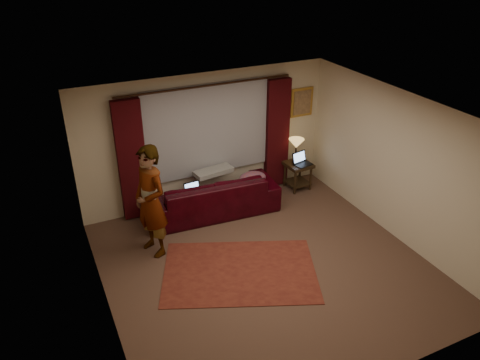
# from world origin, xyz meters

# --- Properties ---
(floor) EXTENTS (5.00, 5.00, 0.01)m
(floor) POSITION_xyz_m (0.00, 0.00, -0.01)
(floor) COLOR brown
(floor) RESTS_ON ground
(ceiling) EXTENTS (5.00, 5.00, 0.02)m
(ceiling) POSITION_xyz_m (0.00, 0.00, 2.60)
(ceiling) COLOR silver
(ceiling) RESTS_ON ground
(wall_back) EXTENTS (5.00, 0.02, 2.60)m
(wall_back) POSITION_xyz_m (0.00, 2.50, 1.30)
(wall_back) COLOR beige
(wall_back) RESTS_ON ground
(wall_front) EXTENTS (5.00, 0.02, 2.60)m
(wall_front) POSITION_xyz_m (0.00, -2.50, 1.30)
(wall_front) COLOR beige
(wall_front) RESTS_ON ground
(wall_left) EXTENTS (0.02, 5.00, 2.60)m
(wall_left) POSITION_xyz_m (-2.50, 0.00, 1.30)
(wall_left) COLOR beige
(wall_left) RESTS_ON ground
(wall_right) EXTENTS (0.02, 5.00, 2.60)m
(wall_right) POSITION_xyz_m (2.50, 0.00, 1.30)
(wall_right) COLOR beige
(wall_right) RESTS_ON ground
(sheer_curtain) EXTENTS (2.50, 0.05, 1.80)m
(sheer_curtain) POSITION_xyz_m (0.00, 2.44, 1.50)
(sheer_curtain) COLOR #97989E
(sheer_curtain) RESTS_ON wall_back
(drape_left) EXTENTS (0.50, 0.14, 2.30)m
(drape_left) POSITION_xyz_m (-1.50, 2.39, 1.18)
(drape_left) COLOR #35070A
(drape_left) RESTS_ON floor
(drape_right) EXTENTS (0.50, 0.14, 2.30)m
(drape_right) POSITION_xyz_m (1.50, 2.39, 1.18)
(drape_right) COLOR #35070A
(drape_right) RESTS_ON floor
(curtain_rod) EXTENTS (0.04, 0.04, 3.40)m
(curtain_rod) POSITION_xyz_m (0.00, 2.39, 2.38)
(curtain_rod) COLOR black
(curtain_rod) RESTS_ON wall_back
(picture_frame) EXTENTS (0.50, 0.04, 0.60)m
(picture_frame) POSITION_xyz_m (2.10, 2.47, 1.75)
(picture_frame) COLOR #B58532
(picture_frame) RESTS_ON wall_back
(sofa) EXTENTS (2.59, 1.26, 1.02)m
(sofa) POSITION_xyz_m (-0.15, 1.96, 0.51)
(sofa) COLOR black
(sofa) RESTS_ON floor
(throw_blanket) EXTENTS (0.80, 0.41, 0.09)m
(throw_blanket) POSITION_xyz_m (-0.00, 2.18, 1.01)
(throw_blanket) COLOR gray
(throw_blanket) RESTS_ON sofa
(clothing_pile) EXTENTS (0.64, 0.57, 0.23)m
(clothing_pile) POSITION_xyz_m (0.65, 1.80, 0.62)
(clothing_pile) COLOR #744051
(clothing_pile) RESTS_ON sofa
(laptop_sofa) EXTENTS (0.34, 0.36, 0.22)m
(laptop_sofa) POSITION_xyz_m (-0.53, 1.84, 0.62)
(laptop_sofa) COLOR black
(laptop_sofa) RESTS_ON sofa
(area_rug) EXTENTS (2.87, 2.43, 0.01)m
(area_rug) POSITION_xyz_m (-0.44, 0.06, 0.01)
(area_rug) COLOR maroon
(area_rug) RESTS_ON floor
(end_table) EXTENTS (0.53, 0.53, 0.58)m
(end_table) POSITION_xyz_m (1.86, 2.07, 0.29)
(end_table) COLOR black
(end_table) RESTS_ON floor
(tiffany_lamp) EXTENTS (0.40, 0.40, 0.51)m
(tiffany_lamp) POSITION_xyz_m (1.83, 2.16, 0.84)
(tiffany_lamp) COLOR olive
(tiffany_lamp) RESTS_ON end_table
(laptop_table) EXTENTS (0.42, 0.45, 0.25)m
(laptop_table) POSITION_xyz_m (1.90, 1.97, 0.71)
(laptop_table) COLOR black
(laptop_table) RESTS_ON end_table
(person) EXTENTS (0.72, 0.72, 1.94)m
(person) POSITION_xyz_m (-1.50, 1.19, 0.97)
(person) COLOR gray
(person) RESTS_ON floor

